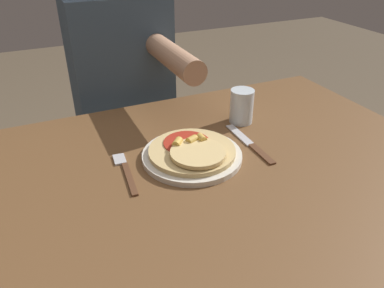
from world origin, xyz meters
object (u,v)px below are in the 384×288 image
at_px(fork, 125,170).
at_px(drinking_glass, 242,106).
at_px(pizza, 193,151).
at_px(person_diner, 124,93).
at_px(plate, 192,156).
at_px(knife, 250,144).
at_px(dining_table, 207,205).

xyz_separation_m(fork, drinking_glass, (0.38, 0.11, 0.05)).
relative_size(pizza, fork, 1.20).
xyz_separation_m(drinking_glass, person_diner, (-0.24, 0.41, -0.08)).
relative_size(plate, knife, 1.11).
distance_m(pizza, knife, 0.17).
relative_size(plate, pizza, 1.15).
relative_size(dining_table, drinking_glass, 12.31).
height_order(fork, person_diner, person_diner).
distance_m(plate, person_diner, 0.54).
distance_m(drinking_glass, person_diner, 0.48).
bearing_deg(knife, pizza, 179.98).
xyz_separation_m(pizza, person_diner, (-0.03, 0.54, -0.05)).
bearing_deg(person_diner, knife, -70.50).
distance_m(pizza, drinking_glass, 0.25).
relative_size(plate, drinking_glass, 2.50).
xyz_separation_m(pizza, drinking_glass, (0.21, 0.13, 0.02)).
height_order(pizza, fork, pizza).
distance_m(pizza, person_diner, 0.54).
bearing_deg(knife, drinking_glass, 70.02).
bearing_deg(plate, pizza, -88.60).
bearing_deg(knife, plate, 178.22).
distance_m(plate, knife, 0.16).
bearing_deg(person_diner, dining_table, -86.00).
relative_size(dining_table, knife, 5.47).
xyz_separation_m(dining_table, drinking_glass, (0.20, 0.18, 0.16)).
distance_m(fork, person_diner, 0.54).
bearing_deg(drinking_glass, pizza, -149.06).
bearing_deg(dining_table, fork, 158.62).
distance_m(pizza, fork, 0.17).
distance_m(plate, drinking_glass, 0.25).
xyz_separation_m(plate, person_diner, (-0.03, 0.53, -0.03)).
bearing_deg(plate, knife, -1.78).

